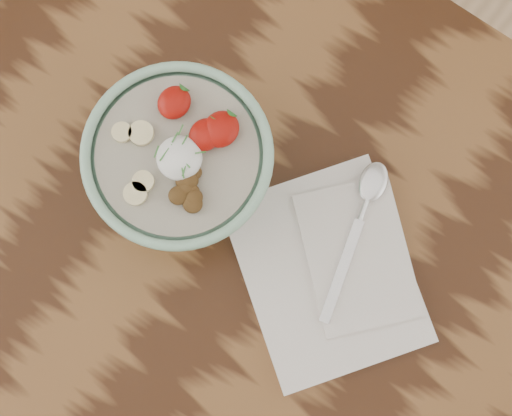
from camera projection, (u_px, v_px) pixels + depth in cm
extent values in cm
cube|color=#351B0D|center=(96.00, 185.00, 88.93)|extent=(160.00, 90.00, 4.00)
cylinder|color=#8DBEA0|center=(187.00, 175.00, 86.43)|extent=(9.15, 9.15, 1.31)
torus|color=#8DBEA0|center=(177.00, 155.00, 75.88)|extent=(20.80, 20.80, 1.20)
cylinder|color=#B6AF97|center=(178.00, 156.00, 76.53)|extent=(17.64, 17.64, 1.09)
ellipsoid|color=white|center=(179.00, 158.00, 74.97)|extent=(4.89, 4.89, 2.69)
ellipsoid|color=#970D06|center=(221.00, 129.00, 75.35)|extent=(3.80, 4.19, 2.09)
cone|color=#286623|center=(230.00, 116.00, 75.27)|extent=(1.40, 1.03, 1.52)
ellipsoid|color=#970D06|center=(174.00, 103.00, 75.89)|extent=(3.48, 3.83, 1.92)
cone|color=#286623|center=(183.00, 90.00, 75.79)|extent=(1.40, 1.03, 1.52)
ellipsoid|color=#970D06|center=(205.00, 135.00, 75.37)|extent=(3.39, 3.73, 1.86)
cone|color=#286623|center=(214.00, 123.00, 75.27)|extent=(1.40, 1.03, 1.52)
cylinder|color=beige|center=(135.00, 194.00, 74.93)|extent=(2.53, 2.53, 0.70)
cylinder|color=beige|center=(141.00, 133.00, 75.95)|extent=(2.71, 2.71, 0.70)
cylinder|color=beige|center=(143.00, 181.00, 75.14)|extent=(2.33, 2.33, 0.70)
cylinder|color=beige|center=(122.00, 132.00, 75.96)|extent=(2.20, 2.20, 0.70)
ellipsoid|color=brown|center=(188.00, 180.00, 74.83)|extent=(2.98, 2.94, 1.08)
ellipsoid|color=brown|center=(195.00, 173.00, 75.14)|extent=(1.50, 1.60, 0.82)
ellipsoid|color=brown|center=(192.00, 192.00, 74.78)|extent=(1.96, 2.00, 1.03)
ellipsoid|color=brown|center=(179.00, 195.00, 74.57)|extent=(3.08, 3.06, 1.32)
ellipsoid|color=brown|center=(185.00, 195.00, 74.81)|extent=(1.72, 1.59, 0.72)
ellipsoid|color=brown|center=(185.00, 189.00, 74.69)|extent=(1.96, 2.29, 1.14)
ellipsoid|color=brown|center=(184.00, 180.00, 74.99)|extent=(2.09, 2.14, 1.14)
ellipsoid|color=brown|center=(194.00, 169.00, 75.17)|extent=(1.72, 1.93, 1.27)
ellipsoid|color=brown|center=(182.00, 183.00, 74.94)|extent=(1.82, 1.58, 0.99)
ellipsoid|color=brown|center=(193.00, 204.00, 74.42)|extent=(2.25, 2.22, 1.17)
ellipsoid|color=brown|center=(194.00, 199.00, 74.52)|extent=(1.83, 2.12, 1.43)
cylinder|color=#408337|center=(174.00, 150.00, 74.01)|extent=(1.29, 0.94, 0.23)
cylinder|color=#408337|center=(156.00, 152.00, 73.99)|extent=(0.56, 1.33, 0.23)
cylinder|color=#408337|center=(164.00, 154.00, 73.95)|extent=(0.19, 1.65, 0.24)
cylinder|color=#408337|center=(184.00, 171.00, 73.68)|extent=(0.55, 1.15, 0.22)
cylinder|color=#408337|center=(200.00, 153.00, 73.98)|extent=(0.94, 0.88, 0.22)
cylinder|color=#408337|center=(185.00, 162.00, 73.83)|extent=(1.71, 0.55, 0.24)
cylinder|color=#408337|center=(181.00, 130.00, 74.35)|extent=(0.45, 1.24, 0.22)
cylinder|color=#408337|center=(184.00, 141.00, 74.17)|extent=(0.39, 1.37, 0.23)
cylinder|color=#408337|center=(175.00, 137.00, 74.23)|extent=(0.34, 1.27, 0.22)
cylinder|color=#408337|center=(183.00, 172.00, 73.65)|extent=(1.03, 1.01, 0.22)
cube|color=white|center=(327.00, 272.00, 84.80)|extent=(30.48, 29.48, 0.91)
cube|color=white|center=(357.00, 255.00, 84.38)|extent=(20.84, 20.44, 0.55)
cube|color=silver|center=(342.00, 271.00, 83.63)|extent=(4.41, 12.69, 0.39)
cylinder|color=silver|center=(364.00, 207.00, 84.60)|extent=(1.60, 3.43, 0.78)
ellipsoid|color=silver|center=(373.00, 182.00, 84.93)|extent=(4.58, 5.80, 1.06)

